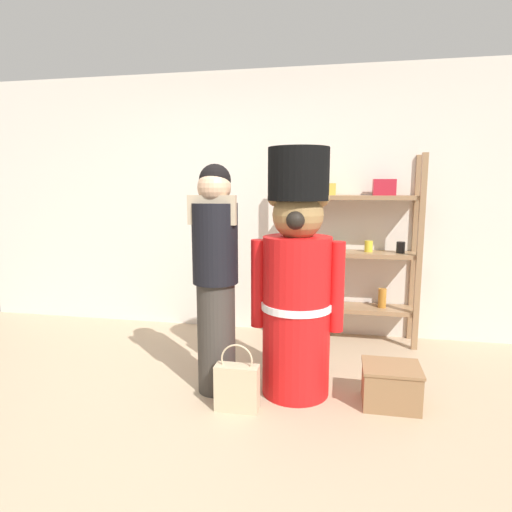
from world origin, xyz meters
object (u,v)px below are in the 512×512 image
shopping_bag (237,386)px  display_crate (391,385)px  merchandise_shelf (354,248)px  person_shopper (215,274)px  teddy_bear_guard (297,282)px

shopping_bag → display_crate: 1.05m
merchandise_shelf → person_shopper: bearing=-127.7°
teddy_bear_guard → shopping_bag: 0.81m
teddy_bear_guard → shopping_bag: (-0.36, -0.33, -0.65)m
shopping_bag → person_shopper: bearing=129.8°
shopping_bag → display_crate: size_ratio=1.19×
merchandise_shelf → display_crate: size_ratio=4.57×
merchandise_shelf → shopping_bag: size_ratio=3.85×
teddy_bear_guard → display_crate: 0.95m
merchandise_shelf → person_shopper: 1.61m
person_shopper → display_crate: person_shopper is taller
merchandise_shelf → teddy_bear_guard: bearing=-109.2°
person_shopper → display_crate: 1.43m
teddy_bear_guard → person_shopper: bearing=-172.6°
person_shopper → teddy_bear_guard: bearing=7.4°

